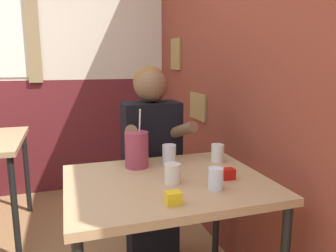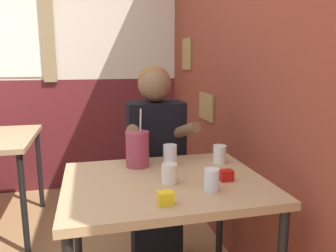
% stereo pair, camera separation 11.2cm
% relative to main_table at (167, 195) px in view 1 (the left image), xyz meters
% --- Properties ---
extents(brick_wall_right, '(0.08, 4.26, 2.70)m').
position_rel_main_table_xyz_m(brick_wall_right, '(0.58, 0.80, 0.69)').
color(brick_wall_right, brown).
rests_on(brick_wall_right, ground_plane).
extents(back_wall, '(5.36, 0.09, 2.70)m').
position_rel_main_table_xyz_m(back_wall, '(-0.64, 1.96, 0.69)').
color(back_wall, beige).
rests_on(back_wall, ground_plane).
extents(main_table, '(0.92, 0.73, 0.74)m').
position_rel_main_table_xyz_m(main_table, '(0.00, 0.00, 0.00)').
color(main_table, tan).
rests_on(main_table, ground_plane).
extents(person_seated, '(0.42, 0.40, 1.25)m').
position_rel_main_table_xyz_m(person_seated, '(0.06, 0.51, -0.01)').
color(person_seated, black).
rests_on(person_seated, ground_plane).
extents(cocktail_pitcher, '(0.12, 0.12, 0.30)m').
position_rel_main_table_xyz_m(cocktail_pitcher, '(-0.09, 0.23, 0.17)').
color(cocktail_pitcher, '#99384C').
rests_on(cocktail_pitcher, main_table).
extents(glass_near_pitcher, '(0.07, 0.07, 0.11)m').
position_rel_main_table_xyz_m(glass_near_pitcher, '(0.08, 0.21, 0.13)').
color(glass_near_pitcher, silver).
rests_on(glass_near_pitcher, main_table).
extents(glass_center, '(0.07, 0.07, 0.10)m').
position_rel_main_table_xyz_m(glass_center, '(0.34, 0.18, 0.12)').
color(glass_center, silver).
rests_on(glass_center, main_table).
extents(glass_far_side, '(0.07, 0.07, 0.09)m').
position_rel_main_table_xyz_m(glass_far_side, '(0.01, -0.05, 0.12)').
color(glass_far_side, silver).
rests_on(glass_far_side, main_table).
extents(glass_by_brick, '(0.06, 0.06, 0.09)m').
position_rel_main_table_xyz_m(glass_by_brick, '(0.16, -0.17, 0.12)').
color(glass_by_brick, silver).
rests_on(glass_by_brick, main_table).
extents(condiment_ketchup, '(0.06, 0.04, 0.05)m').
position_rel_main_table_xyz_m(condiment_ketchup, '(0.27, -0.08, 0.10)').
color(condiment_ketchup, '#B7140F').
rests_on(condiment_ketchup, main_table).
extents(condiment_mustard, '(0.06, 0.04, 0.05)m').
position_rel_main_table_xyz_m(condiment_mustard, '(-0.06, -0.26, 0.10)').
color(condiment_mustard, yellow).
rests_on(condiment_mustard, main_table).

